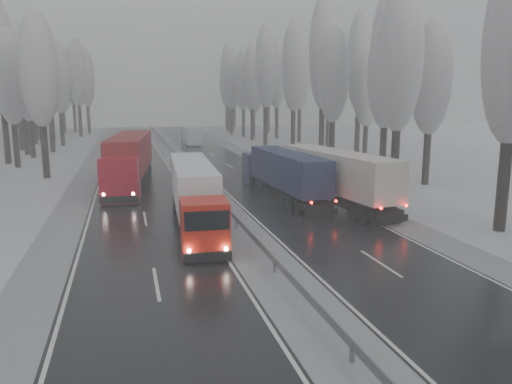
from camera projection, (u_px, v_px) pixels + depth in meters
name	position (u px, v px, depth m)	size (l,w,h in m)	color
carriageway_right	(273.00, 194.00, 40.88)	(7.50, 200.00, 0.03)	black
carriageway_left	(142.00, 201.00, 38.28)	(7.50, 200.00, 0.03)	black
median_slush	(210.00, 197.00, 39.58)	(3.00, 200.00, 0.04)	#A2A5AA
shoulder_right	(329.00, 191.00, 42.10)	(2.40, 200.00, 0.04)	#A2A5AA
shoulder_left	(74.00, 204.00, 37.05)	(2.40, 200.00, 0.04)	#A2A5AA
median_guardrail	(209.00, 190.00, 39.46)	(0.12, 200.00, 0.76)	slate
tree_18	(400.00, 59.00, 38.36)	(3.60, 3.60, 16.58)	black
tree_19	(431.00, 79.00, 43.77)	(3.60, 3.60, 14.57)	black
tree_20	(386.00, 72.00, 47.03)	(3.60, 3.60, 15.71)	black
tree_21	(387.00, 56.00, 51.04)	(3.60, 3.60, 18.62)	black
tree_22	(334.00, 76.00, 56.72)	(3.60, 3.60, 15.86)	black
tree_23	(367.00, 90.00, 62.36)	(3.60, 3.60, 13.55)	black
tree_24	(323.00, 53.00, 61.55)	(3.60, 3.60, 20.49)	black
tree_25	(360.00, 62.00, 67.18)	(3.60, 3.60, 19.44)	black
tree_26	(294.00, 67.00, 71.41)	(3.60, 3.60, 18.78)	black
tree_27	(329.00, 74.00, 77.12)	(3.60, 3.60, 17.62)	black
tree_28	(266.00, 68.00, 81.17)	(3.60, 3.60, 19.62)	black
tree_29	(300.00, 75.00, 86.98)	(3.60, 3.60, 18.11)	black
tree_30	(252.00, 77.00, 90.70)	(3.60, 3.60, 17.86)	black
tree_31	(277.00, 76.00, 95.88)	(3.60, 3.60, 18.58)	black
tree_32	(243.00, 80.00, 97.92)	(3.60, 3.60, 17.33)	black
tree_33	(254.00, 91.00, 102.86)	(3.60, 3.60, 14.33)	black
tree_34	(231.00, 80.00, 104.42)	(3.60, 3.60, 17.63)	black
tree_35	(268.00, 80.00, 110.43)	(3.60, 3.60, 18.25)	black
tree_36	(228.00, 74.00, 113.80)	(3.60, 3.60, 20.23)	black
tree_37	(253.00, 86.00, 119.78)	(3.60, 3.60, 16.37)	black
tree_38	(226.00, 82.00, 124.53)	(3.60, 3.60, 17.97)	black
tree_39	(234.00, 87.00, 129.24)	(3.60, 3.60, 16.19)	black
tree_62	(39.00, 70.00, 47.26)	(3.60, 3.60, 16.04)	black
tree_64	(10.00, 78.00, 54.81)	(3.60, 3.60, 15.42)	black
tree_66	(27.00, 82.00, 64.02)	(3.60, 3.60, 15.23)	black
tree_67	(21.00, 73.00, 67.26)	(3.60, 3.60, 17.09)	black
tree_68	(48.00, 77.00, 70.67)	(3.60, 3.60, 16.65)	black
tree_69	(15.00, 65.00, 72.96)	(3.60, 3.60, 19.35)	black
tree_70	(58.00, 77.00, 80.27)	(3.60, 3.60, 17.09)	black
tree_71	(30.00, 68.00, 82.59)	(3.60, 3.60, 19.61)	black
tree_72	(50.00, 87.00, 88.74)	(3.60, 3.60, 15.11)	black
tree_73	(36.00, 79.00, 91.58)	(3.60, 3.60, 17.22)	black
tree_74	(77.00, 73.00, 99.42)	(3.60, 3.60, 19.68)	black
tree_75	(32.00, 77.00, 101.09)	(3.60, 3.60, 18.60)	black
tree_76	(86.00, 78.00, 108.74)	(3.60, 3.60, 18.55)	black
tree_77	(62.00, 91.00, 111.65)	(3.60, 3.60, 14.32)	black
tree_78	(72.00, 76.00, 114.02)	(3.60, 3.60, 19.55)	black
tree_79	(62.00, 84.00, 117.43)	(3.60, 3.60, 17.07)	black
truck_blue_box	(283.00, 171.00, 39.05)	(2.89, 14.49, 3.70)	#1C2748
truck_cream_box	(329.00, 173.00, 36.87)	(4.47, 15.73, 4.00)	#9E9B8C
box_truck_distant	(191.00, 135.00, 83.63)	(2.59, 8.22, 3.06)	silver
truck_red_white	(194.00, 190.00, 30.83)	(3.11, 14.70, 3.74)	red
truck_red_red	(129.00, 158.00, 43.60)	(4.72, 17.74, 4.51)	#B00A1A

